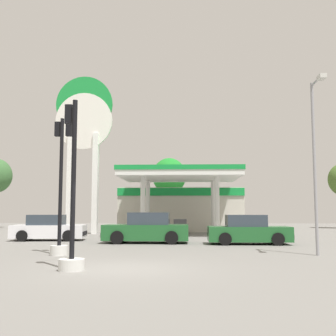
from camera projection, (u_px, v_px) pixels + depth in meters
The scene contains 10 objects.
ground_plane at pixel (123, 269), 12.15m from camera, with size 90.00×90.00×0.00m, color slate.
gas_station at pixel (181, 206), 35.16m from camera, with size 10.04×13.44×4.57m.
station_pole_sign at pixel (84, 133), 31.38m from camera, with size 4.27×0.56×11.81m.
car_0 at pixel (49, 229), 23.84m from camera, with size 4.19×2.12×1.45m.
car_1 at pixel (147, 229), 21.97m from camera, with size 4.46×2.07×1.59m.
car_2 at pixel (248, 231), 21.18m from camera, with size 4.13×1.90×1.47m.
traffic_signal_0 at pixel (72, 220), 11.92m from camera, with size 0.72×0.72×4.89m.
traffic_signal_1 at pixel (61, 203), 16.07m from camera, with size 0.65×0.68×5.26m.
tree_1 at pixel (169, 176), 42.45m from camera, with size 3.42×3.42×7.01m.
corner_streetlamp at pixel (316, 149), 15.97m from camera, with size 0.24×1.48×6.67m.
Camera 1 is at (1.81, -12.33, 1.67)m, focal length 44.83 mm.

